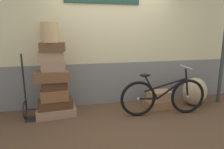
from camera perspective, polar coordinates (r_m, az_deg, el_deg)
ground at (r=4.13m, az=2.93°, el=-11.65°), size 8.54×5.20×0.06m
station_building at (r=4.61m, az=0.25°, el=8.46°), size 6.54×0.74×2.67m
suitcase_0 at (r=4.20m, az=-15.18°, el=-10.03°), size 0.77×0.43×0.16m
suitcase_1 at (r=4.15m, az=-15.33°, el=-7.86°), size 0.66×0.36×0.17m
suitcase_2 at (r=4.05m, az=-15.59°, el=-5.54°), size 0.52×0.30×0.21m
suitcase_3 at (r=4.03m, az=-15.55°, el=-2.86°), size 0.48×0.26×0.16m
suitcase_4 at (r=3.96m, az=-16.26°, el=-0.55°), size 0.62×0.30×0.19m
suitcase_5 at (r=3.94m, az=-15.89°, el=2.20°), size 0.43×0.27×0.19m
suitcase_6 at (r=3.94m, az=-16.54°, el=4.85°), size 0.47×0.24×0.18m
suitcase_7 at (r=3.88m, az=-16.18°, el=7.32°), size 0.46×0.27×0.16m
suitcase_8 at (r=4.61m, az=12.59°, el=-7.82°), size 0.58×0.43×0.17m
suitcase_9 at (r=4.54m, az=13.04°, el=-5.68°), size 0.49×0.36×0.20m
wicker_basket at (r=3.88m, az=-16.87°, el=11.11°), size 0.31×0.31×0.35m
luggage_trolley at (r=4.20m, az=-20.47°, el=-7.69°), size 0.42×0.39×1.23m
burlap_sack at (r=4.92m, az=21.90°, el=-4.39°), size 0.54×0.46×0.62m
bicycle at (r=4.17m, az=13.99°, el=-5.94°), size 1.71×0.46×0.95m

